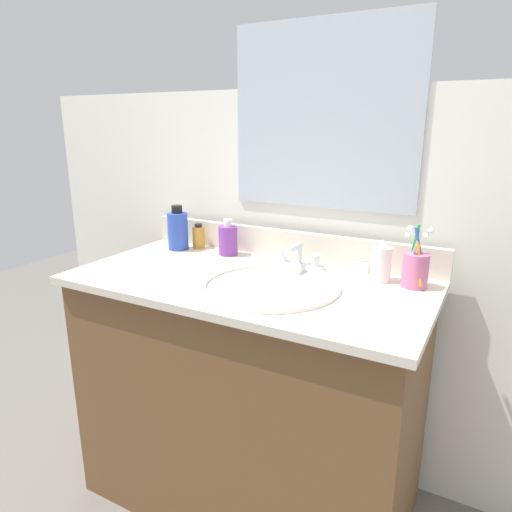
{
  "coord_description": "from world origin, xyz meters",
  "views": [
    {
      "loc": [
        0.62,
        -1.1,
        1.19
      ],
      "look_at": [
        0.03,
        0.0,
        0.83
      ],
      "focal_mm": 32.41,
      "sensor_mm": 36.0,
      "label": 1
    }
  ],
  "objects": [
    {
      "name": "bottle_oil_amber",
      "position": [
        -0.32,
        0.21,
        0.8
      ],
      "size": [
        0.04,
        0.04,
        0.09
      ],
      "color": "gold",
      "rests_on": "countertop"
    },
    {
      "name": "cup_pink",
      "position": [
        0.43,
        0.15,
        0.81
      ],
      "size": [
        0.07,
        0.08,
        0.17
      ],
      "color": "#D16693",
      "rests_on": "countertop"
    },
    {
      "name": "bottle_cream_purple",
      "position": [
        -0.18,
        0.18,
        0.81
      ],
      "size": [
        0.06,
        0.06,
        0.12
      ],
      "color": "#7A3899",
      "rests_on": "countertop"
    },
    {
      "name": "faucet",
      "position": [
        0.09,
        0.16,
        0.79
      ],
      "size": [
        0.16,
        0.1,
        0.08
      ],
      "color": "silver",
      "rests_on": "countertop"
    },
    {
      "name": "bottle_lotion_white",
      "position": [
        0.34,
        0.16,
        0.82
      ],
      "size": [
        0.06,
        0.06,
        0.12
      ],
      "color": "white",
      "rests_on": "countertop"
    },
    {
      "name": "bottle_shampoo_blue",
      "position": [
        -0.37,
        0.16,
        0.83
      ],
      "size": [
        0.07,
        0.07,
        0.16
      ],
      "color": "#2D4CB2",
      "rests_on": "countertop"
    },
    {
      "name": "vanity_cabinet",
      "position": [
        0.0,
        0.0,
        0.37
      ],
      "size": [
        0.99,
        0.49,
        0.74
      ],
      "primitive_type": "cube",
      "color": "brown",
      "rests_on": "ground_plane"
    },
    {
      "name": "mirror_panel",
      "position": [
        0.1,
        0.29,
        1.21
      ],
      "size": [
        0.6,
        0.01,
        0.56
      ],
      "primitive_type": "cube",
      "color": "#B2BCC6"
    },
    {
      "name": "soap_bar",
      "position": [
        0.26,
        0.22,
        0.77
      ],
      "size": [
        0.06,
        0.04,
        0.02
      ],
      "primitive_type": "cube",
      "color": "white",
      "rests_on": "countertop"
    },
    {
      "name": "backsplash",
      "position": [
        0.0,
        0.25,
        0.81
      ],
      "size": [
        1.03,
        0.02,
        0.09
      ],
      "primitive_type": "cube",
      "color": "beige",
      "rests_on": "countertop"
    },
    {
      "name": "ground_plane",
      "position": [
        0.0,
        0.0,
        0.0
      ],
      "size": [
        6.0,
        6.0,
        0.0
      ],
      "primitive_type": "plane",
      "color": "#66605B"
    },
    {
      "name": "countertop",
      "position": [
        0.0,
        0.0,
        0.75
      ],
      "size": [
        1.03,
        0.53,
        0.02
      ],
      "primitive_type": "cube",
      "color": "beige",
      "rests_on": "vanity_cabinet"
    },
    {
      "name": "sink_basin",
      "position": [
        0.09,
        -0.04,
        0.73
      ],
      "size": [
        0.39,
        0.39,
        0.11
      ],
      "color": "white",
      "rests_on": "countertop"
    },
    {
      "name": "back_wall",
      "position": [
        0.0,
        0.32,
        0.65
      ],
      "size": [
        2.13,
        0.04,
        1.3
      ],
      "primitive_type": "cube",
      "color": "white",
      "rests_on": "ground_plane"
    }
  ]
}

